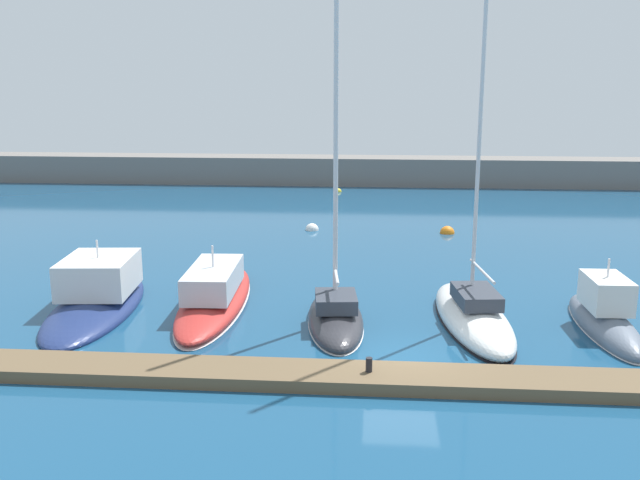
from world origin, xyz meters
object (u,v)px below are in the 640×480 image
object	(u,v)px
motorboat_slate_fifth	(604,318)
mooring_buoy_white	(312,230)
sailboat_white_fourth	(473,314)
motorboat_navy_nearest	(97,297)
motorboat_red_second	(215,294)
sailboat_charcoal_third	(335,314)
mooring_buoy_yellow	(338,192)
mooring_buoy_orange	(447,233)
dock_bollard	(369,365)

from	to	relation	value
motorboat_slate_fifth	mooring_buoy_white	distance (m)	20.72
motorboat_slate_fifth	mooring_buoy_white	size ratio (longest dim) A/B	8.21
sailboat_white_fourth	mooring_buoy_white	distance (m)	18.18
motorboat_navy_nearest	motorboat_red_second	world-z (taller)	motorboat_navy_nearest
sailboat_charcoal_third	motorboat_slate_fifth	size ratio (longest dim) A/B	2.08
sailboat_charcoal_third	mooring_buoy_white	world-z (taller)	sailboat_charcoal_third
sailboat_charcoal_third	motorboat_red_second	bearing A→B (deg)	63.94
motorboat_navy_nearest	motorboat_slate_fifth	world-z (taller)	motorboat_navy_nearest
sailboat_white_fourth	mooring_buoy_yellow	world-z (taller)	sailboat_white_fourth
motorboat_navy_nearest	sailboat_charcoal_third	xyz separation A→B (m)	(9.63, -1.10, -0.11)
motorboat_slate_fifth	mooring_buoy_yellow	xyz separation A→B (m)	(-11.54, 32.02, -0.44)
motorboat_slate_fifth	mooring_buoy_orange	size ratio (longest dim) A/B	7.72
sailboat_white_fourth	mooring_buoy_orange	size ratio (longest dim) A/B	20.58
motorboat_navy_nearest	motorboat_slate_fifth	size ratio (longest dim) A/B	1.39
mooring_buoy_white	dock_bollard	xyz separation A→B (m)	(3.75, -22.09, 0.61)
motorboat_red_second	motorboat_slate_fifth	size ratio (longest dim) A/B	1.50
motorboat_slate_fifth	dock_bollard	distance (m)	10.11
dock_bollard	sailboat_charcoal_third	bearing A→B (deg)	104.06
motorboat_red_second	sailboat_white_fourth	size ratio (longest dim) A/B	0.56
motorboat_red_second	motorboat_navy_nearest	bearing A→B (deg)	96.62
mooring_buoy_orange	mooring_buoy_yellow	bearing A→B (deg)	115.43
mooring_buoy_orange	sailboat_charcoal_third	bearing A→B (deg)	-109.11
mooring_buoy_orange	motorboat_slate_fifth	bearing A→B (deg)	-75.93
motorboat_navy_nearest	sailboat_charcoal_third	size ratio (longest dim) A/B	0.67
sailboat_charcoal_third	mooring_buoy_yellow	size ratio (longest dim) A/B	24.39
mooring_buoy_white	mooring_buoy_orange	bearing A→B (deg)	-1.88
motorboat_navy_nearest	dock_bollard	bearing A→B (deg)	-125.22
motorboat_slate_fifth	mooring_buoy_orange	xyz separation A→B (m)	(-4.11, 16.40, -0.44)
sailboat_charcoal_third	sailboat_white_fourth	size ratio (longest dim) A/B	0.78
mooring_buoy_white	mooring_buoy_orange	distance (m)	8.18
motorboat_slate_fifth	sailboat_white_fourth	bearing A→B (deg)	86.96
sailboat_white_fourth	mooring_buoy_orange	world-z (taller)	sailboat_white_fourth
sailboat_charcoal_third	motorboat_slate_fifth	xyz separation A→B (m)	(9.85, 0.17, 0.07)
motorboat_slate_fifth	mooring_buoy_orange	world-z (taller)	motorboat_slate_fifth
motorboat_red_second	dock_bollard	bearing A→B (deg)	-140.47
dock_bollard	motorboat_red_second	bearing A→B (deg)	131.79
sailboat_charcoal_third	sailboat_white_fourth	distance (m)	5.13
motorboat_navy_nearest	mooring_buoy_white	xyz separation A→B (m)	(7.19, 15.74, -0.48)
motorboat_slate_fifth	mooring_buoy_yellow	world-z (taller)	motorboat_slate_fifth
sailboat_charcoal_third	mooring_buoy_orange	xyz separation A→B (m)	(5.74, 16.57, -0.37)
motorboat_navy_nearest	mooring_buoy_yellow	xyz separation A→B (m)	(7.94, 31.09, -0.48)
mooring_buoy_white	mooring_buoy_yellow	distance (m)	15.37
motorboat_navy_nearest	motorboat_slate_fifth	bearing A→B (deg)	-97.83
motorboat_red_second	sailboat_charcoal_third	xyz separation A→B (m)	(5.01, -1.82, -0.08)
motorboat_navy_nearest	sailboat_white_fourth	distance (m)	14.77
motorboat_slate_fifth	mooring_buoy_white	bearing A→B (deg)	35.02
motorboat_navy_nearest	mooring_buoy_yellow	world-z (taller)	motorboat_navy_nearest
motorboat_red_second	motorboat_slate_fifth	distance (m)	14.95
motorboat_red_second	motorboat_slate_fifth	bearing A→B (deg)	-98.61
dock_bollard	sailboat_white_fourth	bearing A→B (deg)	55.59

